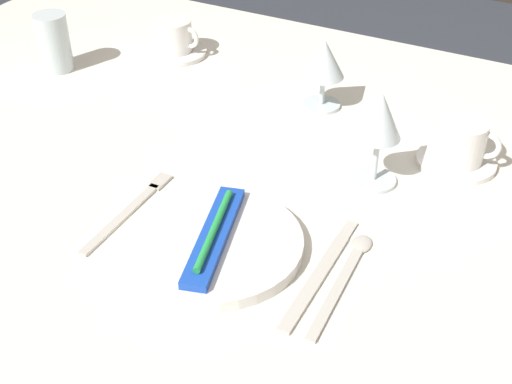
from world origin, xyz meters
TOP-DOWN VIEW (x-y plane):
  - dining_table at (0.00, 0.00)m, footprint 1.80×1.11m
  - dinner_plate at (0.03, -0.24)m, footprint 0.24×0.24m
  - toothbrush_package at (0.03, -0.24)m, footprint 0.09×0.21m
  - fork_outer at (-0.12, -0.22)m, footprint 0.02×0.21m
  - dinner_knife at (0.18, -0.22)m, footprint 0.02×0.24m
  - spoon_soup at (0.21, -0.19)m, footprint 0.03×0.21m
  - saucer_left at (-0.36, 0.27)m, footprint 0.14×0.14m
  - coffee_cup_left at (-0.36, 0.27)m, footprint 0.10×0.08m
  - saucer_right at (0.27, 0.13)m, footprint 0.13×0.13m
  - coffee_cup_right at (0.27, 0.13)m, footprint 0.10×0.08m
  - wine_glass_centre at (0.17, 0.02)m, footprint 0.07×0.07m
  - wine_glass_left at (0.00, 0.20)m, footprint 0.08×0.08m
  - drink_tumbler at (-0.53, 0.10)m, footprint 0.06×0.06m

SIDE VIEW (x-z plane):
  - dining_table at x=0.00m, z-range 0.29..1.03m
  - spoon_soup at x=0.21m, z-range 0.74..0.75m
  - dinner_knife at x=0.18m, z-range 0.74..0.74m
  - fork_outer at x=-0.12m, z-range 0.74..0.74m
  - saucer_left at x=-0.36m, z-range 0.74..0.75m
  - saucer_right at x=0.27m, z-range 0.74..0.75m
  - dinner_plate at x=0.03m, z-range 0.74..0.76m
  - toothbrush_package at x=0.03m, z-range 0.75..0.78m
  - coffee_cup_left at x=-0.36m, z-range 0.75..0.82m
  - coffee_cup_right at x=0.27m, z-range 0.75..0.82m
  - drink_tumbler at x=-0.53m, z-range 0.74..0.86m
  - wine_glass_left at x=0.00m, z-range 0.76..0.89m
  - wine_glass_centre at x=0.17m, z-range 0.77..0.92m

